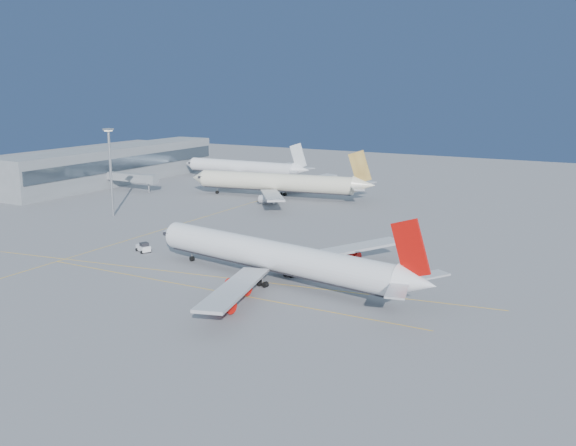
# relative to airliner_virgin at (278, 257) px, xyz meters

# --- Properties ---
(ground) EXTENTS (500.00, 500.00, 0.00)m
(ground) POSITION_rel_airliner_virgin_xyz_m (-13.45, 2.88, -5.38)
(ground) COLOR slate
(ground) RESTS_ON ground
(terminal) EXTENTS (18.40, 110.00, 15.00)m
(terminal) POSITION_rel_airliner_virgin_xyz_m (-128.39, 87.88, 2.13)
(terminal) COLOR gray
(terminal) RESTS_ON ground
(jet_bridge) EXTENTS (23.60, 3.60, 6.90)m
(jet_bridge) POSITION_rel_airliner_virgin_xyz_m (-106.56, 74.88, -0.21)
(jet_bridge) COLOR gray
(jet_bridge) RESTS_ON ground
(taxiway_lines) EXTENTS (118.86, 140.00, 0.02)m
(taxiway_lines) POSITION_rel_airliner_virgin_xyz_m (-28.17, 9.22, -5.37)
(taxiway_lines) COLOR #F8B30D
(taxiway_lines) RESTS_ON ground
(airliner_virgin) EXTENTS (72.12, 64.10, 17.85)m
(airliner_virgin) POSITION_rel_airliner_virgin_xyz_m (0.00, 0.00, 0.00)
(airliner_virgin) COLOR white
(airliner_virgin) RESTS_ON ground
(airliner_etihad) EXTENTS (70.85, 64.82, 18.53)m
(airliner_etihad) POSITION_rel_airliner_virgin_xyz_m (-49.59, 88.69, 0.26)
(airliner_etihad) COLOR beige
(airliner_etihad) RESTS_ON ground
(airliner_third) EXTENTS (62.93, 58.19, 16.92)m
(airliner_third) POSITION_rel_airliner_virgin_xyz_m (-85.90, 121.83, -0.26)
(airliner_third) COLOR white
(airliner_third) RESTS_ON ground
(pushback_tug) EXTENTS (4.90, 4.09, 2.47)m
(pushback_tug) POSITION_rel_airliner_virgin_xyz_m (-41.48, 5.47, -4.24)
(pushback_tug) COLOR white
(pushback_tug) RESTS_ON ground
(light_mast) EXTENTS (2.37, 2.37, 27.41)m
(light_mast) POSITION_rel_airliner_virgin_xyz_m (-79.59, 34.85, 10.80)
(light_mast) COLOR gray
(light_mast) RESTS_ON ground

